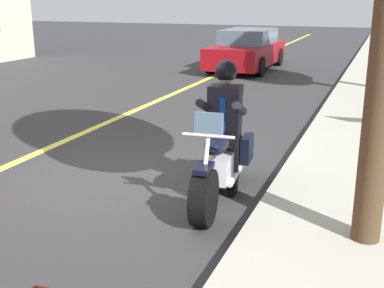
% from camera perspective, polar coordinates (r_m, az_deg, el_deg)
% --- Properties ---
extents(ground_plane, '(80.00, 80.00, 0.00)m').
position_cam_1_polar(ground_plane, '(7.02, -7.59, -4.27)').
color(ground_plane, '#333335').
extents(lane_center_stripe, '(60.00, 0.16, 0.01)m').
position_cam_1_polar(lane_center_stripe, '(8.14, -20.03, -2.18)').
color(lane_center_stripe, '#E5DB4C').
rests_on(lane_center_stripe, ground_plane).
extents(motorcycle_main, '(2.22, 0.72, 1.26)m').
position_cam_1_polar(motorcycle_main, '(6.28, 3.36, -2.30)').
color(motorcycle_main, black).
rests_on(motorcycle_main, ground_plane).
extents(rider_main, '(0.66, 0.59, 1.74)m').
position_cam_1_polar(rider_main, '(6.30, 3.80, 3.28)').
color(rider_main, black).
rests_on(rider_main, ground_plane).
extents(car_dark, '(4.60, 1.92, 1.40)m').
position_cam_1_polar(car_dark, '(18.01, 6.37, 10.73)').
color(car_dark, maroon).
rests_on(car_dark, ground_plane).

